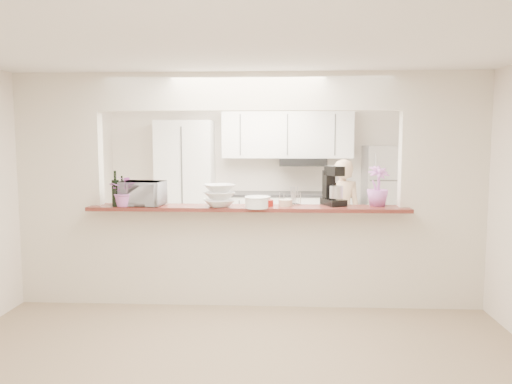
# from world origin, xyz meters

# --- Properties ---
(floor) EXTENTS (6.00, 6.00, 0.00)m
(floor) POSITION_xyz_m (0.00, 0.00, 0.00)
(floor) COLOR gray
(floor) RESTS_ON ground
(tile_overlay) EXTENTS (5.00, 2.90, 0.01)m
(tile_overlay) POSITION_xyz_m (0.00, 1.55, 0.01)
(tile_overlay) COLOR beige
(tile_overlay) RESTS_ON floor
(partition) EXTENTS (5.00, 0.15, 2.50)m
(partition) POSITION_xyz_m (0.00, 0.00, 1.48)
(partition) COLOR beige
(partition) RESTS_ON floor
(bar_counter) EXTENTS (3.40, 0.38, 1.09)m
(bar_counter) POSITION_xyz_m (0.00, -0.00, 0.58)
(bar_counter) COLOR beige
(bar_counter) RESTS_ON floor
(kitchen_cabinets) EXTENTS (3.15, 0.62, 2.25)m
(kitchen_cabinets) POSITION_xyz_m (-0.19, 2.72, 0.97)
(kitchen_cabinets) COLOR white
(kitchen_cabinets) RESTS_ON floor
(refrigerator) EXTENTS (0.75, 0.70, 1.70)m
(refrigerator) POSITION_xyz_m (2.05, 2.65, 0.85)
(refrigerator) COLOR #B3B4B9
(refrigerator) RESTS_ON floor
(flower_left) EXTENTS (0.35, 0.32, 0.33)m
(flower_left) POSITION_xyz_m (-1.30, -0.15, 1.25)
(flower_left) COLOR #C367B4
(flower_left) RESTS_ON bar_counter
(wine_bottle_a) EXTENTS (0.06, 0.06, 0.31)m
(wine_bottle_a) POSITION_xyz_m (-1.40, 0.07, 1.21)
(wine_bottle_a) COLOR black
(wine_bottle_a) RESTS_ON bar_counter
(wine_bottle_b) EXTENTS (0.08, 0.08, 0.38)m
(wine_bottle_b) POSITION_xyz_m (-1.40, -0.15, 1.24)
(wine_bottle_b) COLOR black
(wine_bottle_b) RESTS_ON bar_counter
(toaster_oven) EXTENTS (0.50, 0.37, 0.26)m
(toaster_oven) POSITION_xyz_m (-1.15, -0.05, 1.22)
(toaster_oven) COLOR #ADADB2
(toaster_oven) RESTS_ON bar_counter
(serving_bowls) EXTENTS (0.42, 0.42, 0.23)m
(serving_bowls) POSITION_xyz_m (-0.30, -0.12, 1.21)
(serving_bowls) COLOR white
(serving_bowls) RESTS_ON bar_counter
(plate_stack_a) EXTENTS (0.25, 0.25, 0.11)m
(plate_stack_a) POSITION_xyz_m (0.10, -0.19, 1.15)
(plate_stack_a) COLOR white
(plate_stack_a) RESTS_ON bar_counter
(plate_stack_b) EXTENTS (0.28, 0.28, 0.10)m
(plate_stack_b) POSITION_xyz_m (0.10, 0.03, 1.14)
(plate_stack_b) COLOR white
(plate_stack_b) RESTS_ON bar_counter
(red_bowl) EXTENTS (0.14, 0.14, 0.07)m
(red_bowl) POSITION_xyz_m (0.20, -0.03, 1.12)
(red_bowl) COLOR maroon
(red_bowl) RESTS_ON bar_counter
(tan_bowl) EXTENTS (0.15, 0.15, 0.07)m
(tan_bowl) POSITION_xyz_m (0.40, -0.03, 1.12)
(tan_bowl) COLOR tan
(tan_bowl) RESTS_ON bar_counter
(utensil_caddy) EXTENTS (0.25, 0.20, 0.20)m
(utensil_caddy) POSITION_xyz_m (0.45, 0.05, 1.17)
(utensil_caddy) COLOR silver
(utensil_caddy) RESTS_ON bar_counter
(stand_mixer) EXTENTS (0.28, 0.33, 0.42)m
(stand_mixer) POSITION_xyz_m (0.91, 0.06, 1.28)
(stand_mixer) COLOR black
(stand_mixer) RESTS_ON bar_counter
(flower_right) EXTENTS (0.30, 0.30, 0.43)m
(flower_right) POSITION_xyz_m (1.39, 0.05, 1.30)
(flower_right) COLOR #AA60B3
(flower_right) RESTS_ON bar_counter
(person) EXTENTS (0.57, 0.39, 1.52)m
(person) POSITION_xyz_m (1.20, 1.66, 0.76)
(person) COLOR tan
(person) RESTS_ON floor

